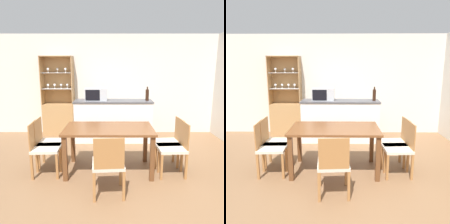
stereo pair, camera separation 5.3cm
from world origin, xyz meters
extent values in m
plane|color=brown|center=(0.00, 0.00, 0.00)|extent=(18.00, 18.00, 0.00)
cube|color=silver|center=(0.00, 2.63, 1.27)|extent=(6.80, 0.06, 2.55)
cube|color=white|center=(-0.08, 1.94, 0.47)|extent=(1.78, 0.53, 0.94)
cube|color=#4C4C51|center=(-0.08, 1.94, 0.96)|extent=(1.81, 0.56, 0.03)
cube|color=tan|center=(-1.48, 2.42, 0.40)|extent=(0.79, 0.36, 0.81)
cube|color=tan|center=(-1.48, 2.59, 1.41)|extent=(0.79, 0.02, 1.19)
cube|color=tan|center=(-1.86, 2.42, 1.41)|extent=(0.02, 0.36, 1.19)
cube|color=tan|center=(-1.09, 2.42, 1.41)|extent=(0.02, 0.36, 1.19)
cube|color=tan|center=(-1.48, 2.42, 1.99)|extent=(0.79, 0.36, 0.02)
cube|color=white|center=(-1.48, 2.42, 1.20)|extent=(0.74, 0.31, 0.01)
cube|color=white|center=(-1.48, 2.42, 1.60)|extent=(0.74, 0.31, 0.01)
cylinder|color=white|center=(-1.72, 2.39, 1.21)|extent=(0.04, 0.04, 0.01)
cylinder|color=white|center=(-1.72, 2.39, 1.24)|extent=(0.01, 0.01, 0.06)
sphere|color=white|center=(-1.72, 2.39, 1.29)|extent=(0.06, 0.06, 0.06)
cylinder|color=white|center=(-1.69, 2.38, 1.60)|extent=(0.04, 0.04, 0.01)
cylinder|color=white|center=(-1.69, 2.38, 1.63)|extent=(0.01, 0.01, 0.06)
sphere|color=white|center=(-1.69, 2.38, 1.69)|extent=(0.06, 0.06, 0.06)
cylinder|color=white|center=(-1.56, 2.43, 1.21)|extent=(0.04, 0.04, 0.01)
cylinder|color=white|center=(-1.56, 2.43, 1.24)|extent=(0.01, 0.01, 0.06)
sphere|color=white|center=(-1.56, 2.43, 1.29)|extent=(0.06, 0.06, 0.06)
cylinder|color=white|center=(-1.48, 2.46, 1.60)|extent=(0.04, 0.04, 0.01)
cylinder|color=white|center=(-1.48, 2.46, 1.63)|extent=(0.01, 0.01, 0.06)
sphere|color=white|center=(-1.48, 2.46, 1.69)|extent=(0.06, 0.06, 0.06)
cylinder|color=white|center=(-1.40, 2.44, 1.21)|extent=(0.04, 0.04, 0.01)
cylinder|color=white|center=(-1.40, 2.44, 1.24)|extent=(0.01, 0.01, 0.06)
sphere|color=white|center=(-1.40, 2.44, 1.29)|extent=(0.06, 0.06, 0.06)
cylinder|color=white|center=(-1.27, 2.41, 1.60)|extent=(0.04, 0.04, 0.01)
cylinder|color=white|center=(-1.27, 2.41, 1.63)|extent=(0.01, 0.01, 0.06)
sphere|color=white|center=(-1.27, 2.41, 1.69)|extent=(0.06, 0.06, 0.06)
cylinder|color=white|center=(-1.24, 2.42, 1.21)|extent=(0.04, 0.04, 0.01)
cylinder|color=white|center=(-1.24, 2.42, 1.24)|extent=(0.01, 0.01, 0.06)
sphere|color=white|center=(-1.24, 2.42, 1.29)|extent=(0.06, 0.06, 0.06)
cube|color=brown|center=(-0.16, 0.38, 0.74)|extent=(1.46, 0.83, 0.04)
cube|color=brown|center=(-0.83, 0.02, 0.36)|extent=(0.07, 0.07, 0.72)
cube|color=brown|center=(0.51, 0.02, 0.36)|extent=(0.07, 0.07, 0.72)
cube|color=brown|center=(-0.83, 0.73, 0.36)|extent=(0.07, 0.07, 0.72)
cube|color=brown|center=(0.51, 0.73, 0.36)|extent=(0.07, 0.07, 0.72)
cube|color=beige|center=(0.85, 0.25, 0.44)|extent=(0.44, 0.44, 0.05)
cube|color=#A8703D|center=(1.06, 0.26, 0.67)|extent=(0.03, 0.39, 0.41)
cube|color=#A8703D|center=(0.66, 0.05, 0.21)|extent=(0.04, 0.04, 0.42)
cube|color=#A8703D|center=(0.65, 0.44, 0.21)|extent=(0.04, 0.04, 0.42)
cube|color=#A8703D|center=(1.05, 0.07, 0.21)|extent=(0.04, 0.04, 0.42)
cube|color=#A8703D|center=(1.04, 0.45, 0.21)|extent=(0.04, 0.04, 0.42)
cube|color=beige|center=(0.85, 0.50, 0.44)|extent=(0.46, 0.46, 0.05)
cube|color=#A8703D|center=(1.06, 0.51, 0.67)|extent=(0.05, 0.39, 0.41)
cube|color=#A8703D|center=(0.67, 0.29, 0.21)|extent=(0.04, 0.04, 0.42)
cube|color=#A8703D|center=(0.64, 0.68, 0.21)|extent=(0.04, 0.04, 0.42)
cube|color=#A8703D|center=(1.06, 0.32, 0.21)|extent=(0.04, 0.04, 0.42)
cube|color=#A8703D|center=(1.03, 0.71, 0.21)|extent=(0.04, 0.04, 0.42)
cube|color=beige|center=(-1.17, 0.25, 0.44)|extent=(0.45, 0.45, 0.05)
cube|color=#A8703D|center=(-1.38, 0.24, 0.67)|extent=(0.04, 0.39, 0.41)
cube|color=#A8703D|center=(-0.99, 0.46, 0.21)|extent=(0.04, 0.04, 0.42)
cube|color=#A8703D|center=(-0.97, 0.07, 0.21)|extent=(0.04, 0.04, 0.42)
cube|color=#A8703D|center=(-1.38, 0.43, 0.21)|extent=(0.04, 0.04, 0.42)
cube|color=#A8703D|center=(-1.36, 0.05, 0.21)|extent=(0.04, 0.04, 0.42)
cube|color=beige|center=(-0.16, -0.32, 0.44)|extent=(0.46, 0.46, 0.05)
cube|color=#A8703D|center=(-0.15, -0.53, 0.67)|extent=(0.39, 0.05, 0.41)
cube|color=#A8703D|center=(-0.37, -0.14, 0.21)|extent=(0.04, 0.04, 0.42)
cube|color=#A8703D|center=(0.02, -0.11, 0.21)|extent=(0.04, 0.04, 0.42)
cube|color=#A8703D|center=(-0.34, -0.53, 0.21)|extent=(0.04, 0.04, 0.42)
cube|color=#A8703D|center=(0.05, -0.50, 0.21)|extent=(0.04, 0.04, 0.42)
cube|color=beige|center=(-1.17, 0.50, 0.44)|extent=(0.44, 0.44, 0.05)
cube|color=#A8703D|center=(-1.38, 0.50, 0.67)|extent=(0.03, 0.39, 0.41)
cube|color=#A8703D|center=(-0.99, 0.70, 0.21)|extent=(0.04, 0.04, 0.42)
cube|color=#A8703D|center=(-0.98, 0.31, 0.21)|extent=(0.04, 0.04, 0.42)
cube|color=#A8703D|center=(-1.37, 0.69, 0.21)|extent=(0.04, 0.04, 0.42)
cube|color=#A8703D|center=(-1.36, 0.30, 0.21)|extent=(0.04, 0.04, 0.42)
cube|color=#B7BABF|center=(-0.48, 1.96, 1.11)|extent=(0.51, 0.33, 0.28)
cube|color=black|center=(-0.55, 1.80, 1.11)|extent=(0.32, 0.01, 0.24)
cylinder|color=black|center=(0.70, 1.90, 1.10)|extent=(0.08, 0.08, 0.26)
cylinder|color=black|center=(0.70, 1.90, 1.26)|extent=(0.03, 0.03, 0.06)
camera|label=1|loc=(-0.11, -3.10, 1.75)|focal=35.00mm
camera|label=2|loc=(-0.06, -3.10, 1.75)|focal=35.00mm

